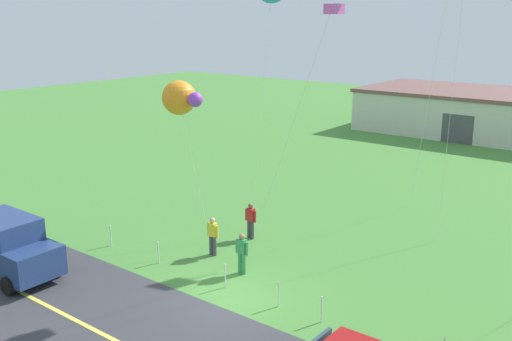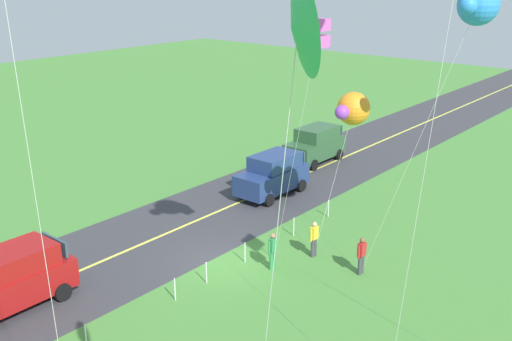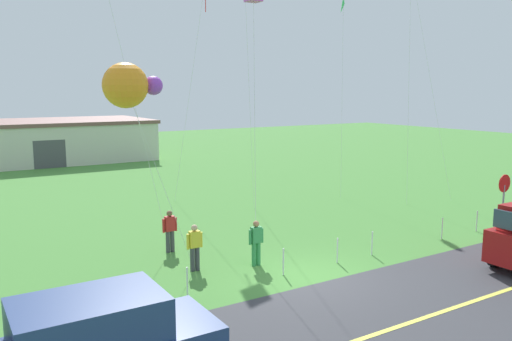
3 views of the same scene
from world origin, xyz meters
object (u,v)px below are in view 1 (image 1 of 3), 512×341
(person_child_watcher, at_px, (251,220))
(warehouse_distant, at_px, (479,112))
(person_adult_companion, at_px, (242,252))
(car_parked_west_near, at_px, (8,246))
(kite_blue_mid, at_px, (334,3))
(person_adult_near, at_px, (213,235))
(kite_red_low, at_px, (180,98))

(person_child_watcher, bearing_deg, warehouse_distant, 47.16)
(person_adult_companion, distance_m, warehouse_distant, 32.96)
(car_parked_west_near, height_order, person_adult_companion, car_parked_west_near)
(car_parked_west_near, bearing_deg, kite_blue_mid, 44.49)
(person_adult_near, distance_m, kite_red_low, 5.69)
(person_adult_near, distance_m, warehouse_distant, 32.28)
(car_parked_west_near, distance_m, person_child_watcher, 9.70)
(car_parked_west_near, distance_m, warehouse_distant, 38.63)
(kite_red_low, bearing_deg, car_parked_west_near, -113.67)
(person_adult_near, xyz_separation_m, kite_blue_mid, (3.83, 2.45, 8.99))
(car_parked_west_near, bearing_deg, kite_red_low, 66.33)
(person_adult_near, bearing_deg, kite_red_low, -28.85)
(car_parked_west_near, distance_m, kite_red_low, 8.62)
(car_parked_west_near, distance_m, kite_blue_mid, 14.88)
(kite_blue_mid, bearing_deg, warehouse_distant, 96.64)
(car_parked_west_near, height_order, warehouse_distant, warehouse_distant)
(person_adult_companion, xyz_separation_m, person_child_watcher, (-1.95, 3.00, 0.00))
(person_adult_companion, bearing_deg, person_child_watcher, -149.60)
(person_child_watcher, distance_m, warehouse_distant, 29.92)
(car_parked_west_near, xyz_separation_m, warehouse_distant, (5.14, 38.28, 0.60))
(person_adult_near, relative_size, person_adult_companion, 1.00)
(person_adult_near, bearing_deg, warehouse_distant, -108.14)
(kite_red_low, distance_m, warehouse_distant, 32.26)
(person_child_watcher, bearing_deg, car_parked_west_near, -162.48)
(warehouse_distant, bearing_deg, person_child_watcher, -90.53)
(person_adult_companion, xyz_separation_m, kite_blue_mid, (1.79, 3.09, 8.99))
(kite_blue_mid, bearing_deg, person_adult_companion, -120.15)
(person_adult_near, height_order, person_adult_companion, same)
(person_adult_near, xyz_separation_m, person_child_watcher, (0.08, 2.36, 0.00))
(person_adult_near, xyz_separation_m, kite_red_low, (-1.97, 0.40, 5.32))
(person_adult_near, height_order, warehouse_distant, warehouse_distant)
(car_parked_west_near, xyz_separation_m, person_adult_near, (4.78, 6.02, -0.29))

